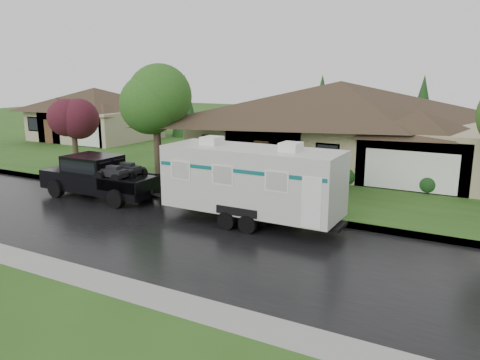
{
  "coord_description": "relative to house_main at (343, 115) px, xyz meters",
  "views": [
    {
      "loc": [
        11.08,
        -16.16,
        6.2
      ],
      "look_at": [
        1.12,
        2.0,
        1.49
      ],
      "focal_mm": 35.0,
      "sensor_mm": 36.0,
      "label": 1
    }
  ],
  "objects": [
    {
      "name": "shrub_row",
      "position": [
        -0.29,
        -4.54,
        -2.94
      ],
      "size": [
        13.6,
        1.0,
        1.0
      ],
      "color": "#143814",
      "rests_on": "lawn"
    },
    {
      "name": "house_far",
      "position": [
        -24.07,
        2.02,
        -0.62
      ],
      "size": [
        10.8,
        8.64,
        5.8
      ],
      "color": "tan",
      "rests_on": "lawn"
    },
    {
      "name": "house_main",
      "position": [
        0.0,
        0.0,
        0.0
      ],
      "size": [
        19.44,
        10.8,
        6.9
      ],
      "color": "gray",
      "rests_on": "lawn"
    },
    {
      "name": "travel_trailer",
      "position": [
        0.07,
        -13.08,
        -1.7
      ],
      "size": [
        7.96,
        2.8,
        3.57
      ],
      "color": "silver",
      "rests_on": "ground"
    },
    {
      "name": "lawn",
      "position": [
        -2.29,
        1.16,
        -3.52
      ],
      "size": [
        140.0,
        26.0,
        0.15
      ],
      "primitive_type": "cube",
      "color": "#2A5119",
      "rests_on": "ground"
    },
    {
      "name": "ground",
      "position": [
        -2.29,
        -13.84,
        -3.59
      ],
      "size": [
        140.0,
        140.0,
        0.0
      ],
      "primitive_type": "plane",
      "color": "#2A5119",
      "rests_on": "ground"
    },
    {
      "name": "pickup_truck",
      "position": [
        -8.75,
        -13.08,
        -2.44
      ],
      "size": [
        6.45,
        2.45,
        2.15
      ],
      "color": "black",
      "rests_on": "ground"
    },
    {
      "name": "tree_left_green",
      "position": [
        -8.75,
        -8.22,
        1.06
      ],
      "size": [
        3.92,
        3.92,
        6.49
      ],
      "color": "#382B1E",
      "rests_on": "lawn"
    },
    {
      "name": "road",
      "position": [
        -2.29,
        -15.84,
        -3.59
      ],
      "size": [
        140.0,
        8.0,
        0.01
      ],
      "primitive_type": "cube",
      "color": "black",
      "rests_on": "ground"
    },
    {
      "name": "tree_red",
      "position": [
        -15.31,
        -8.55,
        -0.3
      ],
      "size": [
        2.74,
        2.74,
        4.54
      ],
      "color": "#382B1E",
      "rests_on": "lawn"
    },
    {
      "name": "curb",
      "position": [
        -2.29,
        -11.59,
        -3.52
      ],
      "size": [
        140.0,
        0.5,
        0.15
      ],
      "primitive_type": "cube",
      "color": "gray",
      "rests_on": "ground"
    }
  ]
}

